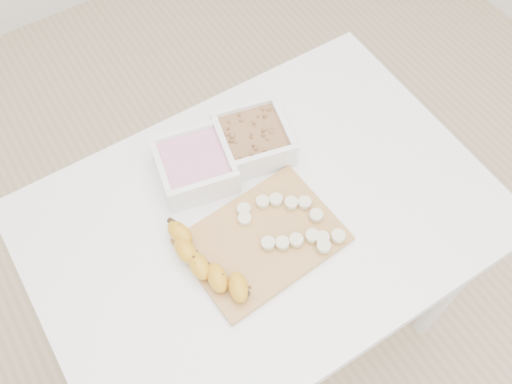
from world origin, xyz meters
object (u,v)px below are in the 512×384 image
banana (207,263)px  cutting_board (262,240)px  bowl_yogurt (195,165)px  table (263,236)px  bowl_granola (254,139)px

banana → cutting_board: bearing=-4.2°
bowl_yogurt → banana: (-0.09, -0.22, -0.00)m
banana → table: bearing=13.6°
bowl_yogurt → bowl_granola: bowl_yogurt is taller
table → bowl_yogurt: (-0.07, 0.17, 0.13)m
table → bowl_granola: bearing=64.5°
table → cutting_board: cutting_board is taller
table → bowl_granola: (0.08, 0.16, 0.13)m
bowl_granola → cutting_board: 0.24m
bowl_yogurt → cutting_board: bowl_yogurt is taller
table → banana: banana is taller
table → bowl_yogurt: 0.23m
bowl_yogurt → cutting_board: 0.23m
cutting_board → banana: banana is taller
table → banana: bearing=-164.2°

